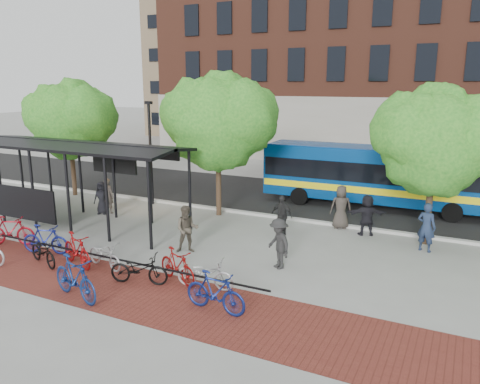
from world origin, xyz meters
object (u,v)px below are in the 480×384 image
at_px(pedestrian_5, 367,215).
at_px(bike_10, 205,273).
at_px(tree_c, 438,137).
at_px(pedestrian_0, 102,198).
at_px(bike_6, 105,255).
at_px(bike_8, 139,269).
at_px(lamp_post_left, 150,150).
at_px(pedestrian_8, 187,229).
at_px(tree_a, 71,117).
at_px(bike_5, 77,250).
at_px(bike_7, 75,278).
at_px(bike_4, 43,252).
at_px(tree_b, 220,118).
at_px(bike_9, 177,266).
at_px(pedestrian_4, 282,215).
at_px(bus_shelter, 70,154).
at_px(bike_1, 11,231).
at_px(pedestrian_1, 108,196).
at_px(pedestrian_7, 426,227).
at_px(bus, 377,173).
at_px(pedestrian_9, 279,244).
at_px(bike_11, 215,292).
at_px(pedestrian_6, 341,207).
at_px(bike_3, 45,239).

bearing_deg(pedestrian_5, bike_10, 44.21).
xyz_separation_m(tree_c, pedestrian_0, (-14.08, -2.28, -3.29)).
distance_m(bike_6, bike_8, 1.89).
distance_m(lamp_post_left, pedestrian_8, 7.63).
relative_size(tree_a, bike_5, 3.31).
height_order(tree_c, bike_7, tree_c).
bearing_deg(bike_4, pedestrian_0, 42.95).
distance_m(tree_b, bike_9, 8.55).
distance_m(bike_10, pedestrian_4, 5.77).
distance_m(lamp_post_left, pedestrian_0, 3.37).
relative_size(tree_a, bike_9, 3.51).
relative_size(bus_shelter, bike_1, 5.64).
bearing_deg(bike_10, bike_6, 83.42).
distance_m(pedestrian_1, pedestrian_7, 13.89).
distance_m(pedestrian_1, pedestrian_5, 11.73).
bearing_deg(bike_10, pedestrian_0, 51.79).
bearing_deg(tree_c, bus, 121.85).
distance_m(tree_c, pedestrian_9, 7.15).
xyz_separation_m(bike_1, pedestrian_1, (0.23, 5.09, 0.27)).
height_order(bike_1, bike_6, bike_1).
bearing_deg(lamp_post_left, pedestrian_7, -5.16).
bearing_deg(bike_6, bike_11, -88.54).
bearing_deg(tree_a, pedestrian_6, 1.78).
distance_m(pedestrian_4, pedestrian_8, 4.10).
bearing_deg(pedestrian_0, pedestrian_7, -13.18).
bearing_deg(pedestrian_0, pedestrian_8, -40.70).
height_order(bike_3, bike_9, bike_3).
bearing_deg(bike_7, pedestrian_4, -6.37).
distance_m(bike_6, bike_7, 2.32).
bearing_deg(bus, pedestrian_8, -117.96).
bearing_deg(pedestrian_1, pedestrian_6, -165.42).
bearing_deg(pedestrian_1, bike_11, 146.79).
xyz_separation_m(bike_5, bike_10, (4.74, 0.37, -0.09)).
height_order(bus_shelter, lamp_post_left, lamp_post_left).
distance_m(bike_8, pedestrian_0, 8.56).
height_order(tree_c, bike_10, tree_c).
xyz_separation_m(bike_8, pedestrian_5, (5.21, 7.82, 0.35)).
height_order(tree_c, pedestrian_5, tree_c).
bearing_deg(lamp_post_left, bike_11, -45.43).
relative_size(bus_shelter, bike_3, 5.94).
bearing_deg(bike_9, tree_a, 79.31).
bearing_deg(pedestrian_8, pedestrian_7, -3.34).
xyz_separation_m(tree_b, bike_10, (3.40, -7.22, -3.99)).
relative_size(bike_3, pedestrian_7, 0.98).
relative_size(bus_shelter, pedestrian_7, 5.82).
distance_m(bike_11, pedestrian_5, 8.66).
relative_size(lamp_post_left, bike_8, 2.80).
height_order(lamp_post_left, bike_10, lamp_post_left).
relative_size(tree_a, pedestrian_4, 3.78).
distance_m(lamp_post_left, pedestrian_9, 10.36).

